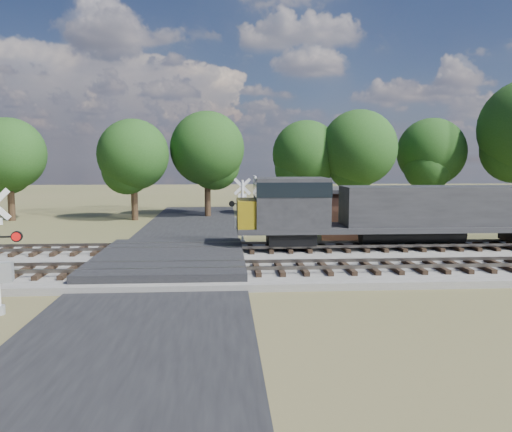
{
  "coord_description": "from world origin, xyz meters",
  "views": [
    {
      "loc": [
        2.61,
        -23.27,
        5.11
      ],
      "look_at": [
        4.21,
        2.0,
        2.24
      ],
      "focal_mm": 35.0,
      "sensor_mm": 36.0,
      "label": 1
    }
  ],
  "objects": [
    {
      "name": "crossing_panel",
      "position": [
        0.0,
        0.5,
        0.32
      ],
      "size": [
        7.0,
        9.0,
        0.62
      ],
      "primitive_type": "cube",
      "color": "#262628",
      "rests_on": "ground"
    },
    {
      "name": "ballast_bed",
      "position": [
        10.0,
        0.5,
        0.15
      ],
      "size": [
        140.0,
        10.0,
        0.3
      ],
      "primitive_type": "cube",
      "color": "gray",
      "rests_on": "ground"
    },
    {
      "name": "road",
      "position": [
        0.0,
        0.0,
        0.04
      ],
      "size": [
        7.0,
        60.0,
        0.08
      ],
      "primitive_type": "cube",
      "color": "black",
      "rests_on": "ground"
    },
    {
      "name": "treeline",
      "position": [
        6.32,
        20.63,
        6.48
      ],
      "size": [
        84.83,
        12.16,
        11.97
      ],
      "color": "black",
      "rests_on": "ground"
    },
    {
      "name": "crossing_signal_far",
      "position": [
        3.6,
        6.35,
        1.68
      ],
      "size": [
        1.62,
        0.35,
        4.03
      ],
      "rotation": [
        0.0,
        0.0,
        3.12
      ],
      "color": "silver",
      "rests_on": "ground"
    },
    {
      "name": "ground",
      "position": [
        0.0,
        0.0,
        0.0
      ],
      "size": [
        160.0,
        160.0,
        0.0
      ],
      "primitive_type": "plane",
      "color": "#4D512B",
      "rests_on": "ground"
    },
    {
      "name": "equipment_shed",
      "position": [
        11.23,
        8.0,
        1.67
      ],
      "size": [
        5.98,
        5.98,
        3.29
      ],
      "rotation": [
        0.0,
        0.0,
        -0.28
      ],
      "color": "#44261D",
      "rests_on": "ground"
    },
    {
      "name": "track_far",
      "position": [
        3.12,
        3.0,
        0.41
      ],
      "size": [
        140.0,
        2.6,
        0.33
      ],
      "color": "black",
      "rests_on": "ballast_bed"
    },
    {
      "name": "track_near",
      "position": [
        3.12,
        -2.0,
        0.41
      ],
      "size": [
        140.0,
        2.6,
        0.33
      ],
      "color": "black",
      "rests_on": "ballast_bed"
    }
  ]
}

